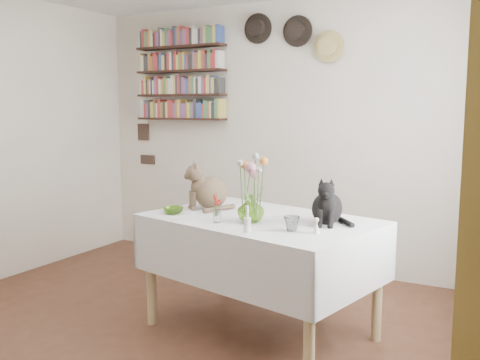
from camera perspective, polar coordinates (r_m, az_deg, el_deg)
The scene contains 14 objects.
room at distance 3.17m, azimuth -12.03°, elevation 2.77°, with size 4.08×4.58×2.58m.
dining_table at distance 3.59m, azimuth 2.18°, elevation -7.10°, with size 1.65×1.25×0.79m.
tabby_cat at distance 3.85m, azimuth -3.07°, elevation -0.45°, with size 0.23×0.30×0.35m, color brown, non-canonical shape.
black_cat at distance 3.38m, azimuth 9.29°, elevation -2.08°, with size 0.20×0.26×0.31m, color black, non-canonical shape.
flower_vase at distance 3.39m, azimuth 1.16°, elevation -3.06°, with size 0.17×0.17×0.18m, color #98D245.
green_bowl at distance 3.70m, azimuth -7.15°, elevation -3.24°, with size 0.14×0.14×0.04m, color #98D245.
drinking_glass at distance 3.18m, azimuth 5.54°, elevation -4.66°, with size 0.09×0.09×0.09m, color white.
candlestick at distance 3.12m, azimuth 0.77°, elevation -4.68°, with size 0.04×0.04×0.16m.
berry_jar at distance 3.39m, azimuth -2.46°, elevation -3.03°, with size 0.05×0.05×0.20m.
porcelain_figurine at distance 3.13m, azimuth 8.15°, elevation -4.95°, with size 0.05×0.05×0.09m.
flower_bouquet at distance 3.36m, azimuth 1.26°, elevation 1.17°, with size 0.17×0.13×0.39m.
bookshelf_unit at distance 5.56m, azimuth -6.36°, elevation 11.07°, with size 1.00×0.16×0.91m.
wall_hats at distance 5.03m, azimuth 5.68°, elevation 15.15°, with size 0.98×0.09×0.48m.
wall_art_plaques at distance 5.93m, azimuth -10.08°, elevation 3.85°, with size 0.21×0.02×0.44m.
Camera 1 is at (2.05, -2.41, 1.52)m, focal length 40.00 mm.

